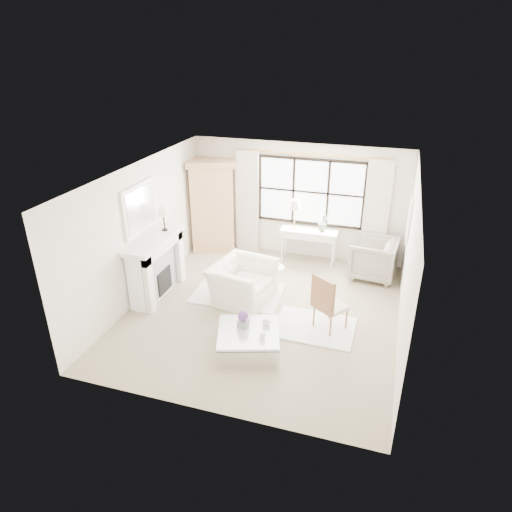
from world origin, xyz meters
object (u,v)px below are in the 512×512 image
(coffee_table, at_px, (248,341))
(club_armchair, at_px, (242,282))
(armoire, at_px, (212,205))
(console_table, at_px, (308,246))

(coffee_table, bearing_deg, club_armchair, 94.53)
(club_armchair, distance_m, coffee_table, 1.68)
(armoire, distance_m, console_table, 2.50)
(console_table, height_order, club_armchair, console_table)
(console_table, xyz_separation_m, club_armchair, (-0.90, -2.12, -0.01))
(console_table, bearing_deg, club_armchair, -114.01)
(armoire, bearing_deg, club_armchair, -75.52)
(coffee_table, bearing_deg, console_table, 67.99)
(console_table, relative_size, club_armchair, 1.08)
(club_armchair, height_order, coffee_table, club_armchair)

